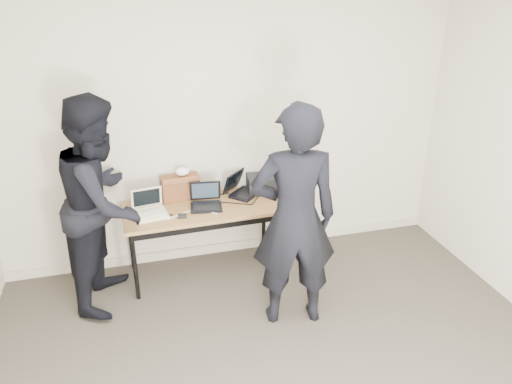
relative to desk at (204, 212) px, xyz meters
name	(u,v)px	position (x,y,z in m)	size (l,w,h in m)	color
room	(313,242)	(0.33, -1.90, 0.69)	(4.60, 4.60, 2.80)	#3D372E
desk	(204,212)	(0.00, 0.00, 0.00)	(1.52, 0.70, 0.72)	olive
laptop_beige	(150,210)	(-0.50, -0.03, 0.10)	(0.32, 0.31, 0.23)	beige
laptop_center	(206,201)	(0.03, 0.01, 0.11)	(0.32, 0.32, 0.22)	black
laptop_right	(241,189)	(0.41, 0.19, 0.11)	(0.42, 0.42, 0.22)	black
leather_satchel	(180,187)	(-0.18, 0.23, 0.19)	(0.37, 0.21, 0.25)	brown
tissue	(182,171)	(-0.15, 0.23, 0.34)	(0.13, 0.10, 0.08)	white
equipment_box	(262,184)	(0.63, 0.19, 0.14)	(0.29, 0.25, 0.17)	black
power_brick	(182,216)	(-0.22, -0.17, 0.07)	(0.08, 0.05, 0.03)	black
cables	(208,206)	(0.05, 0.00, 0.06)	(1.16, 0.43, 0.01)	silver
person_typist	(294,219)	(0.59, -0.88, 0.29)	(0.70, 0.46, 1.91)	black
person_observer	(102,203)	(-0.89, -0.15, 0.28)	(0.92, 0.71, 1.89)	black
baseboard	(232,246)	(0.33, 0.34, -0.61)	(4.50, 0.03, 0.10)	#C0B69F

